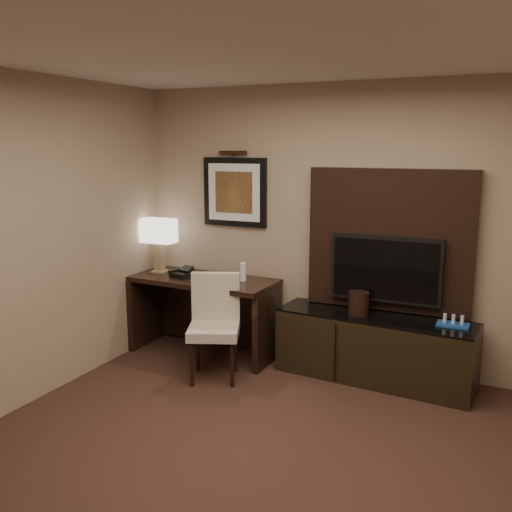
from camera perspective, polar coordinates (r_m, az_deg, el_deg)
The scene contains 17 objects.
floor at distance 3.72m, azimuth -1.33°, elevation -23.91°, with size 4.50×5.00×0.01m, color #311C16.
ceiling at distance 3.10m, azimuth -1.57°, elevation 21.72°, with size 4.50×5.00×0.01m, color silver.
wall_back at distance 5.46m, azimuth 10.28°, elevation 2.71°, with size 4.50×0.01×2.70m, color gray.
desk at distance 5.91m, azimuth -5.22°, elevation -5.97°, with size 1.49×0.64×0.80m, color black.
credenza at distance 5.37m, azimuth 11.74°, elevation -9.00°, with size 1.77×0.49×0.61m, color black.
tv_wall_panel at distance 5.35m, azimuth 13.19°, elevation 1.55°, with size 1.50×0.12×1.30m, color black.
tv at distance 5.30m, azimuth 12.85°, elevation -1.28°, with size 1.00×0.08×0.60m, color black.
artwork at distance 5.87m, azimuth -2.12°, elevation 6.39°, with size 0.70×0.04×0.70m, color black.
picture_light at distance 5.81m, azimuth -2.32°, elevation 10.30°, with size 0.04×0.04×0.30m, color #412414.
desk_chair at distance 5.25m, azimuth -4.24°, elevation -7.38°, with size 0.45×0.52×0.94m, color beige, non-canonical shape.
table_lamp at distance 6.07m, azimuth -9.67°, elevation 1.26°, with size 0.38×0.22×0.62m, color #99835F, non-canonical shape.
desk_phone at distance 5.86m, azimuth -7.35°, elevation -1.61°, with size 0.20×0.18×0.10m, color black, non-canonical shape.
blue_folder at distance 5.73m, azimuth -4.43°, elevation -2.27°, with size 0.24×0.31×0.02m, color #18399F.
book at distance 5.69m, azimuth -4.18°, elevation -1.35°, with size 0.16×0.02×0.22m, color tan.
water_bottle at distance 5.63m, azimuth -1.30°, elevation -1.61°, with size 0.06×0.06×0.18m, color white.
ice_bucket at distance 5.27m, azimuth 10.22°, elevation -4.66°, with size 0.19×0.19×0.21m, color black.
minibar_tray at distance 5.16m, azimuth 19.13°, elevation -6.11°, with size 0.26×0.16×0.09m, color #174897, non-canonical shape.
Camera 1 is at (1.35, -2.73, 2.13)m, focal length 40.00 mm.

